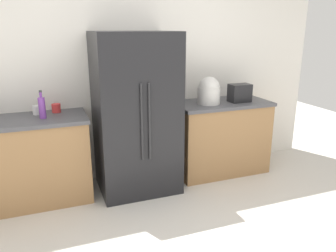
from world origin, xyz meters
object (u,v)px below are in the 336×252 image
Objects in this scene: bottle_a at (42,107)px; cup_b at (37,110)px; rice_cooker at (209,91)px; cup_a at (56,108)px; toaster at (240,93)px; refrigerator at (136,114)px.

bottle_a reaches higher than cup_b.
rice_cooker reaches higher than cup_b.
bottle_a is 0.26m from cup_a.
toaster is 2.27m from bottle_a.
refrigerator is at bearing -1.80° from bottle_a.
cup_b is at bearing -171.92° from cup_a.
toaster is at bearing -6.11° from cup_a.
cup_b is at bearing 174.94° from rice_cooker.
bottle_a is at bearing -71.90° from cup_b.
rice_cooker is at bearing 2.31° from refrigerator.
cup_a is (-0.82, 0.23, 0.08)m from refrigerator.
rice_cooker is 1.93m from cup_b.
cup_a is 0.20m from cup_b.
rice_cooker is at bearing -5.06° from cup_b.
toaster is 0.41m from rice_cooker.
bottle_a is 0.20m from cup_b.
toaster is (1.32, 0.01, 0.14)m from refrigerator.
toaster is 0.91× the size of bottle_a.
cup_b is at bearing 168.45° from refrigerator.
bottle_a is (-2.27, 0.02, 0.00)m from toaster.
refrigerator is at bearing -16.06° from cup_a.
rice_cooker reaches higher than cup_a.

